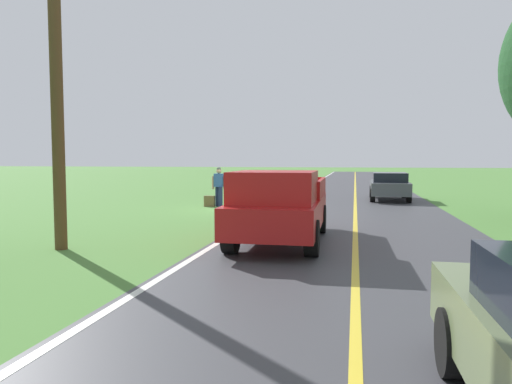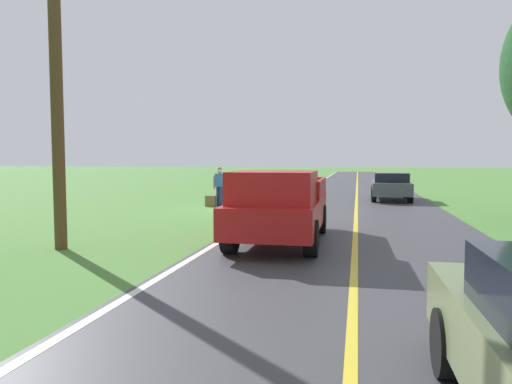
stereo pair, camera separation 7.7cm
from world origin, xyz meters
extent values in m
plane|color=#4C7F38|center=(0.00, 0.00, 0.00)|extent=(200.00, 200.00, 0.00)
cube|color=#3D3D42|center=(-4.64, 0.00, 0.00)|extent=(7.09, 120.00, 0.00)
cube|color=silver|center=(-1.28, 0.00, 0.01)|extent=(0.16, 117.60, 0.00)
cube|color=gold|center=(-4.64, 0.00, 0.01)|extent=(0.14, 117.60, 0.00)
cylinder|color=navy|center=(1.14, -0.62, 0.44)|extent=(0.18, 0.18, 0.88)
cylinder|color=navy|center=(1.36, -0.85, 0.44)|extent=(0.18, 0.18, 0.88)
cube|color=#335999|center=(1.25, -0.74, 1.17)|extent=(0.40, 0.26, 0.58)
sphere|color=tan|center=(1.25, -0.74, 1.57)|extent=(0.23, 0.23, 0.23)
sphere|color=#4C564C|center=(1.25, -0.74, 1.65)|extent=(0.20, 0.20, 0.20)
cube|color=navy|center=(1.25, -0.94, 1.20)|extent=(0.32, 0.20, 0.44)
cylinder|color=tan|center=(0.99, -0.72, 1.06)|extent=(0.10, 0.10, 0.58)
cylinder|color=tan|center=(1.51, -0.71, 1.06)|extent=(0.10, 0.10, 0.58)
cube|color=brown|center=(1.67, -0.68, 0.24)|extent=(0.46, 0.21, 0.48)
cube|color=#B21919|center=(-2.79, 7.32, 0.75)|extent=(2.09, 5.43, 0.70)
cube|color=#B21919|center=(-2.81, 8.51, 1.46)|extent=(1.88, 2.19, 0.72)
cube|color=black|center=(-2.81, 8.51, 1.53)|extent=(1.70, 1.32, 0.43)
cube|color=#B21919|center=(-3.71, 6.22, 1.33)|extent=(0.15, 3.03, 0.45)
cube|color=#B21919|center=(-1.83, 6.26, 1.33)|extent=(0.15, 3.03, 0.45)
cube|color=#B21919|center=(-2.75, 4.73, 1.33)|extent=(1.84, 0.13, 0.45)
cylinder|color=black|center=(-3.72, 9.05, 0.40)|extent=(0.31, 0.81, 0.80)
cylinder|color=black|center=(-1.92, 9.08, 0.40)|extent=(0.31, 0.81, 0.80)
cylinder|color=black|center=(-3.66, 5.75, 0.40)|extent=(0.31, 0.81, 0.80)
cylinder|color=black|center=(-1.86, 5.78, 0.40)|extent=(0.31, 0.81, 0.80)
cube|color=#4C5156|center=(-6.34, -5.78, 0.64)|extent=(1.94, 4.44, 0.62)
cube|color=black|center=(-6.34, -5.58, 1.18)|extent=(1.68, 2.41, 0.46)
cylinder|color=black|center=(-5.53, -7.20, 0.33)|extent=(0.25, 0.66, 0.66)
cylinder|color=black|center=(-7.22, -7.16, 0.33)|extent=(0.25, 0.66, 0.66)
cylinder|color=black|center=(-5.47, -4.40, 0.33)|extent=(0.25, 0.66, 0.66)
cylinder|color=black|center=(-7.16, -4.36, 0.33)|extent=(0.25, 0.66, 0.66)
cylinder|color=black|center=(-5.56, 14.37, 0.33)|extent=(0.25, 0.66, 0.66)
cylinder|color=brown|center=(2.07, 9.45, 3.93)|extent=(0.28, 0.28, 7.86)
camera|label=1|loc=(-4.61, 19.08, 2.10)|focal=32.92mm
camera|label=2|loc=(-4.68, 19.06, 2.10)|focal=32.92mm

